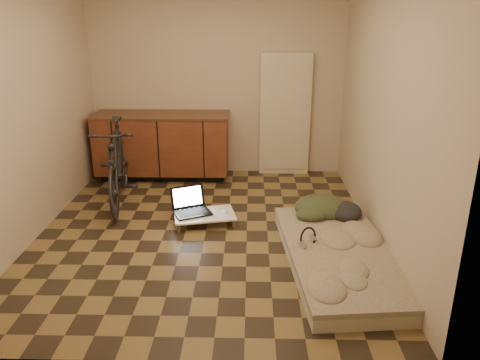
{
  "coord_description": "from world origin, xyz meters",
  "views": [
    {
      "loc": [
        0.47,
        -4.53,
        2.22
      ],
      "look_at": [
        0.36,
        0.08,
        0.55
      ],
      "focal_mm": 35.0,
      "sensor_mm": 36.0,
      "label": 1
    }
  ],
  "objects_px": {
    "lap_desk": "(204,215)",
    "laptop": "(191,207)",
    "bicycle": "(117,159)",
    "futon": "(339,256)"
  },
  "relations": [
    {
      "from": "futon",
      "to": "bicycle",
      "type": "bearing_deg",
      "value": 144.02
    },
    {
      "from": "laptop",
      "to": "lap_desk",
      "type": "bearing_deg",
      "value": -43.43
    },
    {
      "from": "bicycle",
      "to": "futon",
      "type": "bearing_deg",
      "value": -40.17
    },
    {
      "from": "bicycle",
      "to": "laptop",
      "type": "relative_size",
      "value": 3.52
    },
    {
      "from": "laptop",
      "to": "bicycle",
      "type": "bearing_deg",
      "value": 126.61
    },
    {
      "from": "bicycle",
      "to": "futon",
      "type": "xyz_separation_m",
      "value": [
        2.42,
        -1.43,
        -0.48
      ]
    },
    {
      "from": "bicycle",
      "to": "lap_desk",
      "type": "bearing_deg",
      "value": -36.71
    },
    {
      "from": "lap_desk",
      "to": "laptop",
      "type": "distance_m",
      "value": 0.18
    },
    {
      "from": "bicycle",
      "to": "laptop",
      "type": "height_order",
      "value": "bicycle"
    },
    {
      "from": "bicycle",
      "to": "lap_desk",
      "type": "height_order",
      "value": "bicycle"
    }
  ]
}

